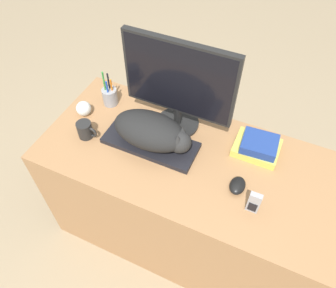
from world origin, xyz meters
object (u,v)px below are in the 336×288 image
(keyboard, at_px, (151,143))
(monitor, at_px, (179,83))
(book_stack, at_px, (258,146))
(pen_cup, at_px, (110,96))
(baseball, at_px, (84,108))
(cat, at_px, (153,131))
(computer_mouse, at_px, (237,185))
(coffee_mug, at_px, (85,130))
(phone, at_px, (254,203))

(keyboard, distance_m, monitor, 0.31)
(monitor, bearing_deg, book_stack, -0.76)
(pen_cup, relative_size, baseball, 2.64)
(keyboard, bearing_deg, baseball, 173.78)
(cat, xyz_separation_m, pen_cup, (-0.33, 0.17, -0.05))
(computer_mouse, bearing_deg, baseball, 172.74)
(keyboard, bearing_deg, coffee_mug, -165.31)
(monitor, height_order, book_stack, monitor)
(pen_cup, bearing_deg, monitor, 0.59)
(keyboard, xyz_separation_m, computer_mouse, (0.44, -0.06, 0.01))
(cat, relative_size, pen_cup, 1.87)
(keyboard, relative_size, cat, 1.19)
(cat, xyz_separation_m, baseball, (-0.41, 0.04, -0.06))
(keyboard, xyz_separation_m, book_stack, (0.46, 0.17, 0.02))
(cat, xyz_separation_m, book_stack, (0.45, 0.17, -0.06))
(computer_mouse, distance_m, book_stack, 0.23)
(coffee_mug, bearing_deg, cat, 14.00)
(computer_mouse, xyz_separation_m, coffee_mug, (-0.74, -0.02, 0.02))
(coffee_mug, bearing_deg, book_stack, 17.88)
(keyboard, relative_size, computer_mouse, 4.79)
(monitor, xyz_separation_m, pen_cup, (-0.38, -0.00, -0.21))
(coffee_mug, xyz_separation_m, pen_cup, (-0.02, 0.25, 0.01))
(cat, bearing_deg, phone, -15.18)
(phone, xyz_separation_m, book_stack, (-0.06, 0.30, -0.02))
(cat, distance_m, book_stack, 0.48)
(computer_mouse, relative_size, baseball, 1.23)
(baseball, bearing_deg, keyboard, -6.22)
(baseball, bearing_deg, computer_mouse, -7.26)
(cat, distance_m, monitor, 0.24)
(computer_mouse, distance_m, phone, 0.12)
(coffee_mug, relative_size, pen_cup, 0.51)
(computer_mouse, relative_size, pen_cup, 0.47)
(cat, bearing_deg, monitor, 75.05)
(monitor, distance_m, pen_cup, 0.43)
(cat, relative_size, computer_mouse, 4.02)
(monitor, distance_m, baseball, 0.52)
(cat, relative_size, book_stack, 1.83)
(monitor, bearing_deg, baseball, -164.22)
(pen_cup, relative_size, phone, 1.79)
(coffee_mug, relative_size, book_stack, 0.50)
(book_stack, bearing_deg, pen_cup, 179.89)
(baseball, xyz_separation_m, phone, (0.92, -0.18, 0.02))
(cat, bearing_deg, book_stack, 20.54)
(cat, bearing_deg, baseball, 174.01)
(cat, distance_m, phone, 0.53)
(keyboard, bearing_deg, phone, -14.75)
(keyboard, height_order, computer_mouse, computer_mouse)
(monitor, bearing_deg, cat, -104.95)
(cat, distance_m, pen_cup, 0.38)
(pen_cup, bearing_deg, cat, -26.87)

